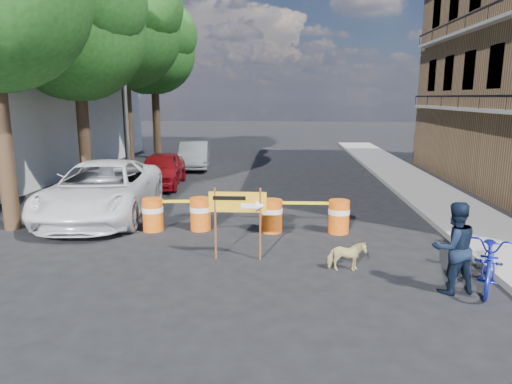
# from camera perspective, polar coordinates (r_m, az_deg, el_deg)

# --- Properties ---
(ground) EXTENTS (120.00, 120.00, 0.00)m
(ground) POSITION_cam_1_polar(r_m,az_deg,el_deg) (10.52, -0.71, -8.33)
(ground) COLOR black
(ground) RESTS_ON ground
(sidewalk_east) EXTENTS (2.40, 40.00, 0.15)m
(sidewalk_east) POSITION_cam_1_polar(r_m,az_deg,el_deg) (17.14, 22.00, -1.02)
(sidewalk_east) COLOR gray
(sidewalk_east) RESTS_ON ground
(tree_mid_a) EXTENTS (5.25, 5.00, 8.68)m
(tree_mid_a) POSITION_cam_1_polar(r_m,az_deg,el_deg) (18.58, -21.40, 18.40)
(tree_mid_a) COLOR #332316
(tree_mid_a) RESTS_ON ground
(tree_mid_b) EXTENTS (5.67, 5.40, 9.62)m
(tree_mid_b) POSITION_cam_1_polar(r_m,az_deg,el_deg) (23.29, -16.15, 18.98)
(tree_mid_b) COLOR #332316
(tree_mid_b) RESTS_ON ground
(tree_far) EXTENTS (5.04, 4.80, 8.84)m
(tree_far) POSITION_cam_1_polar(r_m,az_deg,el_deg) (27.99, -12.58, 16.84)
(tree_far) COLOR #332316
(tree_far) RESTS_ON ground
(streetlamp) EXTENTS (1.25, 0.18, 8.00)m
(streetlamp) POSITION_cam_1_polar(r_m,az_deg,el_deg) (20.48, -15.98, 13.47)
(streetlamp) COLOR gray
(streetlamp) RESTS_ON ground
(barrel_far_left) EXTENTS (0.58, 0.58, 0.90)m
(barrel_far_left) POSITION_cam_1_polar(r_m,az_deg,el_deg) (12.84, -12.78, -2.69)
(barrel_far_left) COLOR #D4480C
(barrel_far_left) RESTS_ON ground
(barrel_mid_left) EXTENTS (0.58, 0.58, 0.90)m
(barrel_mid_left) POSITION_cam_1_polar(r_m,az_deg,el_deg) (12.68, -6.96, -2.66)
(barrel_mid_left) COLOR #D4480C
(barrel_mid_left) RESTS_ON ground
(barrel_mid_right) EXTENTS (0.58, 0.58, 0.90)m
(barrel_mid_right) POSITION_cam_1_polar(r_m,az_deg,el_deg) (12.41, 1.99, -2.90)
(barrel_mid_right) COLOR #D4480C
(barrel_mid_right) RESTS_ON ground
(barrel_far_right) EXTENTS (0.58, 0.58, 0.90)m
(barrel_far_right) POSITION_cam_1_polar(r_m,az_deg,el_deg) (12.53, 10.32, -2.95)
(barrel_far_right) COLOR #D4480C
(barrel_far_right) RESTS_ON ground
(detour_sign) EXTENTS (1.29, 0.24, 1.66)m
(detour_sign) POSITION_cam_1_polar(r_m,az_deg,el_deg) (10.14, -1.47, -2.01)
(detour_sign) COLOR #592D19
(detour_sign) RESTS_ON ground
(pedestrian) EXTENTS (0.98, 0.83, 1.75)m
(pedestrian) POSITION_cam_1_polar(r_m,az_deg,el_deg) (9.29, 23.49, -6.40)
(pedestrian) COLOR black
(pedestrian) RESTS_ON ground
(bicycle) EXTENTS (1.15, 1.34, 2.15)m
(bicycle) POSITION_cam_1_polar(r_m,az_deg,el_deg) (9.80, 27.52, -4.61)
(bicycle) COLOR #151DAC
(bicycle) RESTS_ON ground
(dog) EXTENTS (0.79, 0.40, 0.66)m
(dog) POSITION_cam_1_polar(r_m,az_deg,el_deg) (9.90, 11.26, -7.86)
(dog) COLOR #D4BD79
(dog) RESTS_ON ground
(suv_white) EXTENTS (3.31, 6.25, 1.68)m
(suv_white) POSITION_cam_1_polar(r_m,az_deg,el_deg) (14.71, -18.68, 0.27)
(suv_white) COLOR white
(suv_white) RESTS_ON ground
(sedan_red) EXTENTS (1.96, 4.22, 1.40)m
(sedan_red) POSITION_cam_1_polar(r_m,az_deg,el_deg) (19.18, -11.76, 2.79)
(sedan_red) COLOR maroon
(sedan_red) RESTS_ON ground
(sedan_silver) EXTENTS (1.98, 4.25, 1.35)m
(sedan_silver) POSITION_cam_1_polar(r_m,az_deg,el_deg) (23.85, -7.76, 4.59)
(sedan_silver) COLOR #B7B8BE
(sedan_silver) RESTS_ON ground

